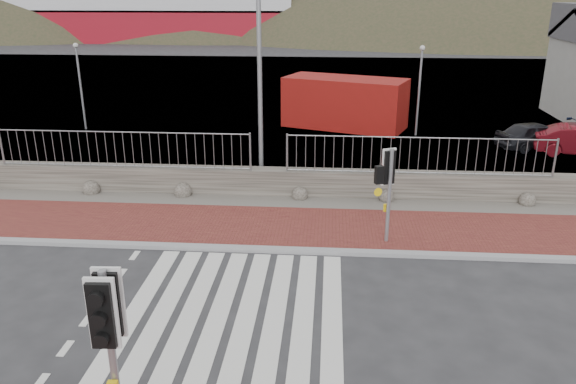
# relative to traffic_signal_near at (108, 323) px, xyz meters

# --- Properties ---
(ground) EXTENTS (220.00, 220.00, 0.00)m
(ground) POSITION_rel_traffic_signal_near_xyz_m (1.07, 3.71, -2.11)
(ground) COLOR #28282B
(ground) RESTS_ON ground
(sidewalk_far) EXTENTS (40.00, 3.00, 0.08)m
(sidewalk_far) POSITION_rel_traffic_signal_near_xyz_m (1.07, 8.21, -2.07)
(sidewalk_far) COLOR brown
(sidewalk_far) RESTS_ON ground
(kerb_far) EXTENTS (40.00, 0.25, 0.12)m
(kerb_far) POSITION_rel_traffic_signal_near_xyz_m (1.07, 6.71, -2.06)
(kerb_far) COLOR gray
(kerb_far) RESTS_ON ground
(zebra_crossing) EXTENTS (4.62, 5.60, 0.01)m
(zebra_crossing) POSITION_rel_traffic_signal_near_xyz_m (1.07, 3.71, -2.10)
(zebra_crossing) COLOR silver
(zebra_crossing) RESTS_ON ground
(gravel_strip) EXTENTS (40.00, 1.50, 0.06)m
(gravel_strip) POSITION_rel_traffic_signal_near_xyz_m (1.07, 10.21, -2.08)
(gravel_strip) COLOR #59544C
(gravel_strip) RESTS_ON ground
(stone_wall) EXTENTS (40.00, 0.60, 0.90)m
(stone_wall) POSITION_rel_traffic_signal_near_xyz_m (1.07, 11.01, -1.66)
(stone_wall) COLOR #413C35
(stone_wall) RESTS_ON ground
(railing) EXTENTS (18.07, 0.07, 1.22)m
(railing) POSITION_rel_traffic_signal_near_xyz_m (1.07, 10.86, -0.29)
(railing) COLOR gray
(railing) RESTS_ON stone_wall
(quay) EXTENTS (120.00, 40.00, 0.50)m
(quay) POSITION_rel_traffic_signal_near_xyz_m (1.07, 31.61, -2.11)
(quay) COLOR #4C4C4F
(quay) RESTS_ON ground
(water) EXTENTS (220.00, 50.00, 0.05)m
(water) POSITION_rel_traffic_signal_near_xyz_m (1.07, 66.61, -2.11)
(water) COLOR #3F4C54
(water) RESTS_ON ground
(hills_backdrop) EXTENTS (254.00, 90.00, 100.00)m
(hills_backdrop) POSITION_rel_traffic_signal_near_xyz_m (7.81, 91.61, -25.16)
(hills_backdrop) COLOR #2E3520
(hills_backdrop) RESTS_ON ground
(traffic_signal_near) EXTENTS (0.43, 0.27, 2.93)m
(traffic_signal_near) POSITION_rel_traffic_signal_near_xyz_m (0.00, 0.00, 0.00)
(traffic_signal_near) COLOR gray
(traffic_signal_near) RESTS_ON ground
(traffic_signal_far) EXTENTS (0.65, 0.42, 2.65)m
(traffic_signal_far) POSITION_rel_traffic_signal_near_xyz_m (4.59, 7.44, -0.19)
(traffic_signal_far) COLOR gray
(traffic_signal_far) RESTS_ON ground
(streetlight) EXTENTS (1.83, 0.60, 8.73)m
(streetlight) POSITION_rel_traffic_signal_near_xyz_m (0.85, 11.84, 2.81)
(streetlight) COLOR gray
(streetlight) RESTS_ON ground
(shipping_container) EXTENTS (6.30, 4.32, 2.43)m
(shipping_container) POSITION_rel_traffic_signal_near_xyz_m (3.73, 21.04, -0.89)
(shipping_container) COLOR maroon
(shipping_container) RESTS_ON ground
(car_a) EXTENTS (3.70, 2.39, 1.17)m
(car_a) POSITION_rel_traffic_signal_near_xyz_m (11.84, 17.62, -1.52)
(car_a) COLOR black
(car_a) RESTS_ON ground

